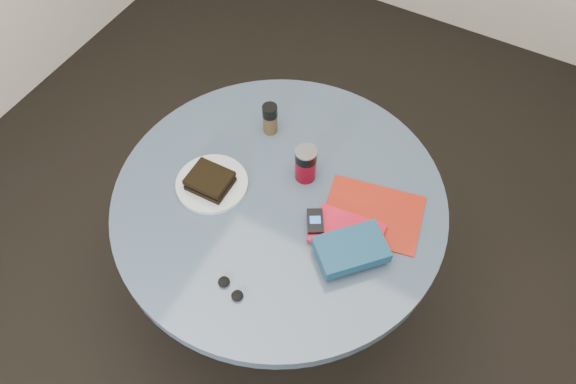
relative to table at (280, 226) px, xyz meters
The scene contains 11 objects.
ground 0.59m from the table, ahead, with size 4.00×4.00×0.00m, color black.
table is the anchor object (origin of this frame).
plate 0.27m from the table, 163.73° to the right, with size 0.22×0.22×0.01m, color silver.
sandwich 0.29m from the table, 161.05° to the right, with size 0.12×0.11×0.04m.
soda_can 0.25m from the table, 74.25° to the left, with size 0.07×0.07×0.12m.
pepper_grinder 0.35m from the table, 125.59° to the left, with size 0.06×0.06×0.11m.
magazine 0.33m from the table, 16.63° to the left, with size 0.28×0.21×0.01m, color maroon.
red_book 0.29m from the table, ahead, with size 0.20×0.13×0.02m, color #B30E26.
novel 0.35m from the table, 15.86° to the right, with size 0.19×0.12×0.04m, color navy.
mp3_player 0.24m from the table, 15.09° to the right, with size 0.08×0.09×0.01m.
headphones 0.37m from the table, 83.91° to the right, with size 0.09×0.06×0.02m.
Camera 1 is at (0.48, -0.81, 2.13)m, focal length 35.00 mm.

